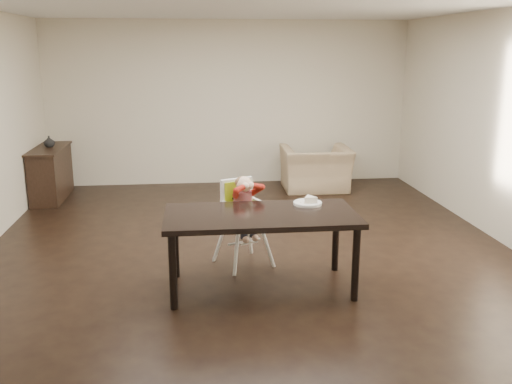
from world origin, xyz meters
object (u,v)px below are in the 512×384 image
at_px(high_chair, 242,202).
at_px(sideboard, 51,173).
at_px(dining_table, 261,221).
at_px(armchair, 316,162).

xyz_separation_m(high_chair, sideboard, (-2.66, 3.03, -0.28)).
distance_m(dining_table, high_chair, 0.67).
height_order(dining_table, sideboard, sideboard).
bearing_deg(high_chair, dining_table, -103.71).
bearing_deg(sideboard, high_chair, -48.66).
bearing_deg(dining_table, high_chair, 100.41).
bearing_deg(high_chair, armchair, 40.77).
bearing_deg(armchair, dining_table, 71.35).
relative_size(dining_table, armchair, 1.68).
height_order(armchair, sideboard, armchair).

